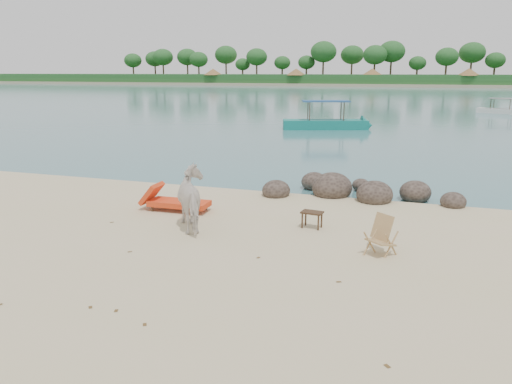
% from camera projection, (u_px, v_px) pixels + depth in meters
% --- Properties ---
extents(water, '(400.00, 400.00, 0.00)m').
position_uv_depth(water, '(398.00, 93.00, 94.22)').
color(water, '#3A6A74').
rests_on(water, ground).
extents(far_shore, '(420.00, 90.00, 1.40)m').
position_uv_depth(far_shore, '(410.00, 83.00, 168.07)').
color(far_shore, tan).
rests_on(far_shore, ground).
extents(far_scenery, '(420.00, 18.00, 9.50)m').
position_uv_depth(far_scenery, '(407.00, 74.00, 136.57)').
color(far_scenery, '#1E4C1E').
rests_on(far_scenery, ground).
extents(boulders, '(6.23, 2.73, 0.98)m').
position_uv_depth(boulders, '(352.00, 191.00, 16.13)').
color(boulders, '#2D241E').
rests_on(boulders, ground).
extents(cow, '(1.78, 1.97, 1.55)m').
position_uv_depth(cow, '(195.00, 200.00, 12.69)').
color(cow, white).
rests_on(cow, ground).
extents(side_table, '(0.58, 0.41, 0.43)m').
position_uv_depth(side_table, '(312.00, 221.00, 12.80)').
color(side_table, '#2F1E13').
rests_on(side_table, ground).
extents(lounge_chair, '(2.20, 0.82, 0.65)m').
position_uv_depth(lounge_chair, '(179.00, 201.00, 14.36)').
color(lounge_chair, '#E74C1B').
rests_on(lounge_chair, ground).
extents(deck_chair, '(0.80, 0.81, 0.85)m').
position_uv_depth(deck_chair, '(381.00, 238.00, 10.86)').
color(deck_chair, '#A18350').
rests_on(deck_chair, ground).
extents(boat_near, '(6.79, 3.47, 3.24)m').
position_uv_depth(boat_near, '(326.00, 105.00, 35.09)').
color(boat_near, '#117269').
rests_on(boat_near, water).
extents(boat_mid, '(4.91, 2.94, 2.39)m').
position_uv_depth(boat_mid, '(502.00, 101.00, 48.14)').
color(boat_mid, silver).
rests_on(boat_mid, water).
extents(dead_leaves, '(7.72, 4.90, 0.00)m').
position_uv_depth(dead_leaves, '(151.00, 285.00, 9.47)').
color(dead_leaves, brown).
rests_on(dead_leaves, ground).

